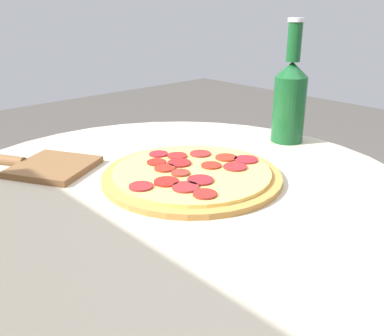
{
  "coord_description": "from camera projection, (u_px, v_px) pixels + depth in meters",
  "views": [
    {
      "loc": [
        -0.51,
        0.42,
        1.04
      ],
      "look_at": [
        -0.0,
        -0.04,
        0.77
      ],
      "focal_mm": 40.0,
      "sensor_mm": 36.0,
      "label": 1
    }
  ],
  "objects": [
    {
      "name": "pizza",
      "position": [
        192.0,
        174.0,
        0.75
      ],
      "size": [
        0.31,
        0.31,
        0.02
      ],
      "color": "#B77F3D",
      "rests_on": "table"
    },
    {
      "name": "table",
      "position": [
        174.0,
        288.0,
        0.8
      ],
      "size": [
        0.83,
        0.83,
        0.75
      ],
      "color": "#B2A893",
      "rests_on": "ground_plane"
    },
    {
      "name": "pizza_paddle",
      "position": [
        38.0,
        165.0,
        0.79
      ],
      "size": [
        0.28,
        0.2,
        0.02
      ],
      "rotation": [
        0.0,
        0.0,
        0.51
      ],
      "color": "brown",
      "rests_on": "table"
    },
    {
      "name": "beer_bottle",
      "position": [
        290.0,
        97.0,
        0.92
      ],
      "size": [
        0.07,
        0.07,
        0.26
      ],
      "color": "#144C23",
      "rests_on": "table"
    }
  ]
}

